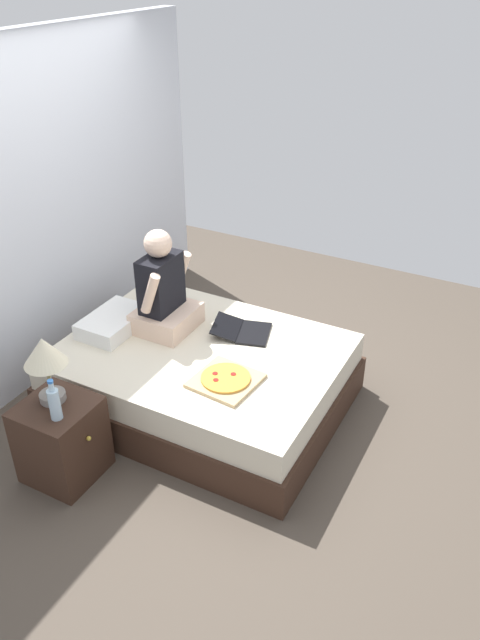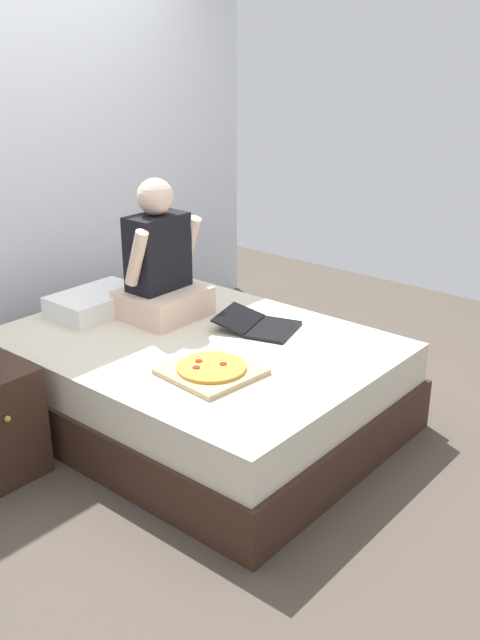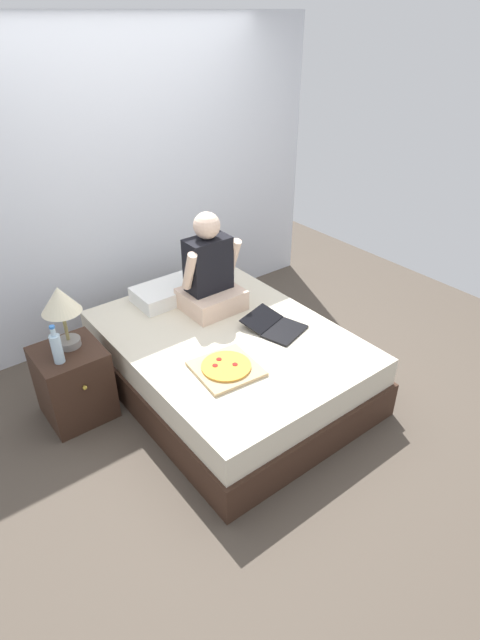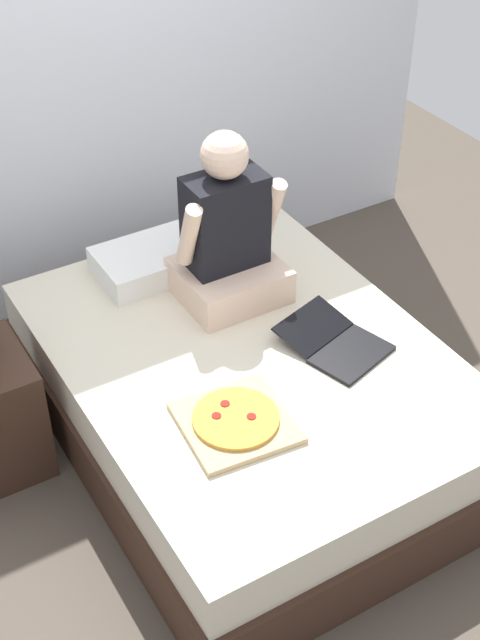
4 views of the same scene
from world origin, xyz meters
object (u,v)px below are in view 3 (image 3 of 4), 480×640
object	(u,v)px
lamp_on_left_nightstand	(61,304)
laptop	(277,327)
nightstand_left	(74,383)
pizza_box	(226,368)
person_seated	(210,275)
water_bottle	(57,348)
bed	(228,361)

from	to	relation	value
lamp_on_left_nightstand	laptop	distance (m)	1.51
nightstand_left	lamp_on_left_nightstand	xyz separation A→B (m)	(0.04, 0.05, 0.60)
nightstand_left	pizza_box	size ratio (longest dim) A/B	1.26
nightstand_left	person_seated	bearing A→B (deg)	-1.29
nightstand_left	lamp_on_left_nightstand	world-z (taller)	lamp_on_left_nightstand
nightstand_left	pizza_box	world-z (taller)	nightstand_left
person_seated	lamp_on_left_nightstand	bearing A→B (deg)	176.11
laptop	lamp_on_left_nightstand	bearing A→B (deg)	153.87
lamp_on_left_nightstand	pizza_box	xyz separation A→B (m)	(0.73, -0.81, -0.37)
nightstand_left	lamp_on_left_nightstand	bearing A→B (deg)	51.37
person_seated	pizza_box	size ratio (longest dim) A/B	1.79
water_bottle	laptop	bearing A→B (deg)	-19.40
bed	pizza_box	bearing A→B (deg)	-127.68
nightstand_left	pizza_box	distance (m)	1.11
bed	lamp_on_left_nightstand	world-z (taller)	lamp_on_left_nightstand
person_seated	pizza_box	bearing A→B (deg)	-118.01
person_seated	laptop	xyz separation A→B (m)	(0.20, -0.57, -0.27)
person_seated	bed	bearing A→B (deg)	-107.94
lamp_on_left_nightstand	pizza_box	size ratio (longest dim) A/B	1.03
bed	water_bottle	xyz separation A→B (m)	(-1.11, 0.33, 0.42)
bed	nightstand_left	xyz separation A→B (m)	(-1.03, 0.42, 0.04)
nightstand_left	laptop	world-z (taller)	laptop
bed	pizza_box	size ratio (longest dim) A/B	4.56
laptop	person_seated	bearing A→B (deg)	109.14
nightstand_left	person_seated	distance (m)	1.26
water_bottle	pizza_box	size ratio (longest dim) A/B	0.63
person_seated	laptop	bearing A→B (deg)	-70.86
water_bottle	person_seated	distance (m)	1.25
nightstand_left	laptop	xyz separation A→B (m)	(1.36, -0.60, 0.23)
bed	person_seated	world-z (taller)	person_seated
water_bottle	person_seated	world-z (taller)	person_seated
nightstand_left	water_bottle	xyz separation A→B (m)	(-0.08, -0.09, 0.39)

